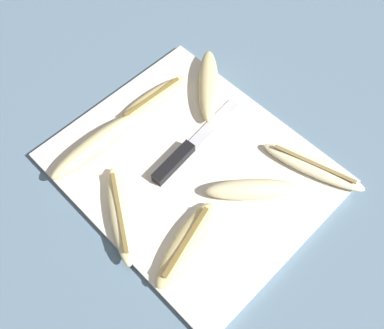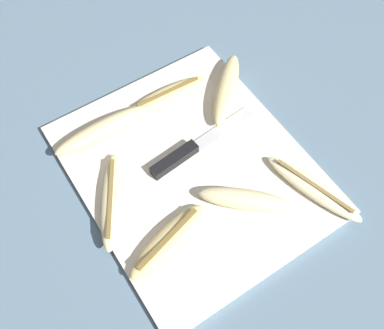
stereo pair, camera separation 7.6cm
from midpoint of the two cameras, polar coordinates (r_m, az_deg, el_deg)
name	(u,v)px [view 1 (the left image)]	position (r m, az deg, el deg)	size (l,w,h in m)	color
ground_plane	(192,171)	(0.78, -2.78, -1.05)	(4.00, 4.00, 0.00)	slate
cutting_board	(192,169)	(0.77, -2.80, -0.84)	(0.44, 0.37, 0.01)	silver
knife	(182,154)	(0.77, -4.06, 1.05)	(0.04, 0.22, 0.02)	black
banana_ripe_center	(94,146)	(0.80, -14.97, 2.07)	(0.04, 0.18, 0.03)	beige
banana_mellow_near	(208,85)	(0.85, -0.48, 9.89)	(0.14, 0.15, 0.03)	beige
banana_spotted_left	(186,244)	(0.70, -3.89, -10.31)	(0.08, 0.16, 0.02)	#DBC684
banana_golden_short	(152,100)	(0.84, -7.64, 7.96)	(0.04, 0.16, 0.02)	#EDD689
banana_cream_curved	(251,189)	(0.73, 4.61, -3.45)	(0.13, 0.14, 0.03)	beige
banana_bright_far	(313,167)	(0.77, 12.47, -0.55)	(0.18, 0.08, 0.02)	beige
banana_soft_right	(120,214)	(0.73, -12.05, -6.49)	(0.17, 0.12, 0.02)	beige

